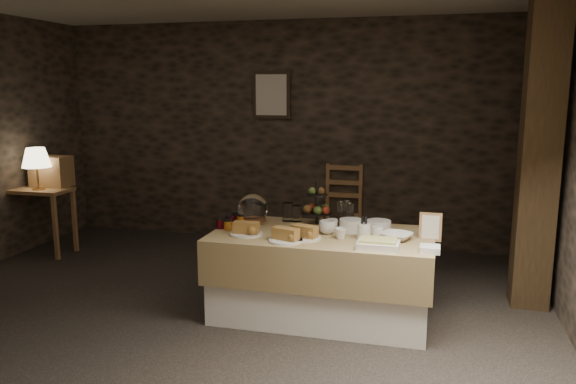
% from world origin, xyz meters
% --- Properties ---
extents(ground_plane, '(5.50, 5.00, 0.01)m').
position_xyz_m(ground_plane, '(0.00, 0.00, 0.00)').
color(ground_plane, black).
rests_on(ground_plane, ground).
extents(room_shell, '(5.52, 5.02, 2.60)m').
position_xyz_m(room_shell, '(0.00, 0.00, 1.56)').
color(room_shell, black).
rests_on(room_shell, ground).
extents(buffet_table, '(1.75, 0.93, 0.69)m').
position_xyz_m(buffet_table, '(0.88, 0.36, 0.40)').
color(buffet_table, white).
rests_on(buffet_table, ground_plane).
extents(console_table, '(0.69, 0.39, 0.74)m').
position_xyz_m(console_table, '(-2.50, 1.29, 0.61)').
color(console_table, brown).
rests_on(console_table, ground_plane).
extents(table_lamp, '(0.31, 0.31, 0.46)m').
position_xyz_m(table_lamp, '(-2.45, 1.24, 1.08)').
color(table_lamp, '#B57F3D').
rests_on(table_lamp, console_table).
extents(wine_rack, '(0.42, 0.26, 0.34)m').
position_xyz_m(wine_rack, '(-2.45, 1.47, 0.91)').
color(wine_rack, brown).
rests_on(wine_rack, console_table).
extents(chair, '(0.45, 0.43, 0.75)m').
position_xyz_m(chair, '(0.72, 2.35, 0.43)').
color(chair, brown).
rests_on(chair, ground_plane).
extents(timber_column, '(0.30, 0.30, 2.60)m').
position_xyz_m(timber_column, '(2.55, 1.04, 1.30)').
color(timber_column, black).
rests_on(timber_column, ground_plane).
extents(framed_picture, '(0.45, 0.04, 0.55)m').
position_xyz_m(framed_picture, '(-0.15, 2.47, 1.75)').
color(framed_picture, '#2D2118').
rests_on(framed_picture, room_shell).
extents(plate_stack_a, '(0.19, 0.19, 0.10)m').
position_xyz_m(plate_stack_a, '(1.09, 0.48, 0.74)').
color(plate_stack_a, white).
rests_on(plate_stack_a, buffet_table).
extents(plate_stack_b, '(0.20, 0.20, 0.08)m').
position_xyz_m(plate_stack_b, '(1.30, 0.55, 0.73)').
color(plate_stack_b, white).
rests_on(plate_stack_b, buffet_table).
extents(cutlery_holder, '(0.10, 0.10, 0.12)m').
position_xyz_m(cutlery_holder, '(1.22, 0.27, 0.75)').
color(cutlery_holder, white).
rests_on(cutlery_holder, buffet_table).
extents(cup_a, '(0.15, 0.15, 0.11)m').
position_xyz_m(cup_a, '(0.92, 0.35, 0.75)').
color(cup_a, white).
rests_on(cup_a, buffet_table).
extents(cup_b, '(0.11, 0.11, 0.09)m').
position_xyz_m(cup_b, '(1.04, 0.23, 0.74)').
color(cup_b, white).
rests_on(cup_b, buffet_table).
extents(mug_c, '(0.09, 0.09, 0.09)m').
position_xyz_m(mug_c, '(0.94, 0.46, 0.74)').
color(mug_c, white).
rests_on(mug_c, buffet_table).
extents(mug_d, '(0.08, 0.08, 0.09)m').
position_xyz_m(mug_d, '(1.31, 0.33, 0.74)').
color(mug_d, white).
rests_on(mug_d, buffet_table).
extents(bowl, '(0.29, 0.29, 0.06)m').
position_xyz_m(bowl, '(1.47, 0.31, 0.72)').
color(bowl, white).
rests_on(bowl, buffet_table).
extents(cake_dome, '(0.26, 0.26, 0.26)m').
position_xyz_m(cake_dome, '(0.23, 0.57, 0.80)').
color(cake_dome, brown).
rests_on(cake_dome, buffet_table).
extents(fruit_stand, '(0.25, 0.25, 0.36)m').
position_xyz_m(fruit_stand, '(0.77, 0.65, 0.83)').
color(fruit_stand, black).
rests_on(fruit_stand, buffet_table).
extents(bread_platter_left, '(0.26, 0.26, 0.11)m').
position_xyz_m(bread_platter_left, '(0.30, 0.16, 0.73)').
color(bread_platter_left, white).
rests_on(bread_platter_left, buffet_table).
extents(bread_platter_center, '(0.26, 0.26, 0.11)m').
position_xyz_m(bread_platter_center, '(0.65, 0.06, 0.73)').
color(bread_platter_center, white).
rests_on(bread_platter_center, buffet_table).
extents(bread_platter_right, '(0.26, 0.26, 0.11)m').
position_xyz_m(bread_platter_right, '(0.77, 0.16, 0.73)').
color(bread_platter_right, white).
rests_on(bread_platter_right, buffet_table).
extents(jam_jars, '(0.18, 0.32, 0.07)m').
position_xyz_m(jam_jars, '(0.09, 0.39, 0.73)').
color(jam_jars, '#4C0711').
rests_on(jam_jars, buffet_table).
extents(tart_dish, '(0.30, 0.22, 0.07)m').
position_xyz_m(tart_dish, '(1.35, 0.05, 0.73)').
color(tart_dish, white).
rests_on(tart_dish, buffet_table).
extents(square_dish, '(0.14, 0.14, 0.04)m').
position_xyz_m(square_dish, '(1.71, 0.04, 0.71)').
color(square_dish, white).
rests_on(square_dish, buffet_table).
extents(menu_frame, '(0.17, 0.07, 0.22)m').
position_xyz_m(menu_frame, '(1.71, 0.42, 0.78)').
color(menu_frame, brown).
rests_on(menu_frame, buffet_table).
extents(storage_jar_a, '(0.10, 0.10, 0.16)m').
position_xyz_m(storage_jar_a, '(0.50, 0.70, 0.77)').
color(storage_jar_a, white).
rests_on(storage_jar_a, buffet_table).
extents(storage_jar_b, '(0.09, 0.09, 0.14)m').
position_xyz_m(storage_jar_b, '(0.58, 0.70, 0.76)').
color(storage_jar_b, white).
rests_on(storage_jar_b, buffet_table).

